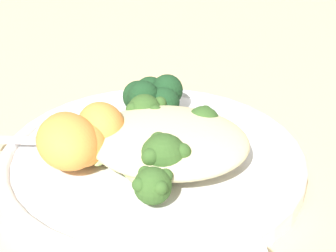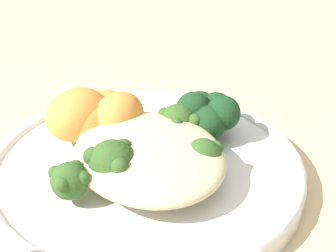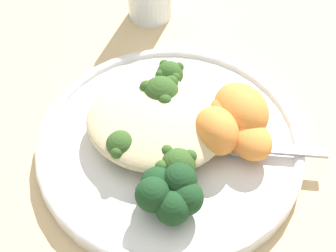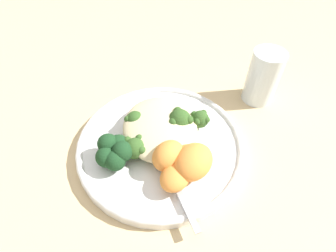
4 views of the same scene
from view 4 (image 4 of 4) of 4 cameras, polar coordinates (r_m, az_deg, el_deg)
The scene contains 14 objects.
ground_plane at distance 0.46m, azimuth -2.55°, elevation -5.66°, with size 4.00×4.00×0.00m, color #D6B784.
plate at distance 0.46m, azimuth -1.64°, elevation -4.06°, with size 0.29×0.29×0.02m.
quinoa_mound at distance 0.45m, azimuth -1.75°, elevation -0.34°, with size 0.15×0.13×0.03m, color beige.
broccoli_stalk_0 at distance 0.45m, azimuth 5.76°, elevation -0.21°, with size 0.10×0.10×0.03m.
broccoli_stalk_1 at distance 0.45m, azimuth 2.50°, elevation 0.68°, with size 0.09×0.05×0.04m.
broccoli_stalk_2 at distance 0.45m, azimuth -5.80°, elevation 0.11°, with size 0.10×0.08×0.03m.
broccoli_stalk_3 at distance 0.42m, azimuth -5.44°, elevation -5.04°, with size 0.04×0.11×0.03m.
sweet_potato_chunk_0 at distance 0.40m, azimuth 0.07°, elevation -6.47°, with size 0.05×0.04×0.04m, color orange.
sweet_potato_chunk_1 at distance 0.40m, azimuth 5.48°, elevation -7.76°, with size 0.07×0.05×0.05m, color orange.
sweet_potato_chunk_2 at distance 0.41m, azimuth 4.17°, elevation -6.62°, with size 0.05×0.04×0.04m, color orange.
sweet_potato_chunk_3 at distance 0.39m, azimuth 1.63°, elevation -10.94°, with size 0.05×0.04×0.03m, color orange.
kale_tuft at distance 0.42m, azimuth -11.65°, elevation -5.62°, with size 0.06×0.06×0.04m.
spoon at distance 0.40m, azimuth 1.59°, elevation -12.33°, with size 0.11×0.03×0.01m.
water_glass at distance 0.55m, azimuth 19.95°, elevation 9.97°, with size 0.06×0.06×0.11m, color silver.
Camera 4 is at (0.27, -0.04, 0.37)m, focal length 28.00 mm.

